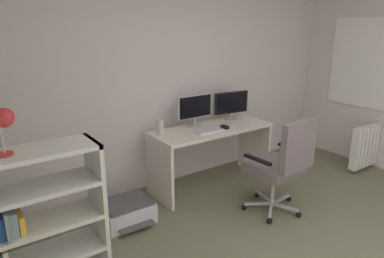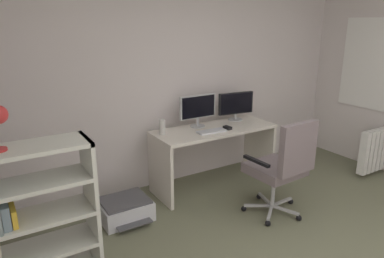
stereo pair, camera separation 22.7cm
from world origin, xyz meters
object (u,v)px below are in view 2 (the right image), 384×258
monitor_secondary (236,104)px  bookshelf (19,223)px  keyboard (212,131)px  monitor_main (198,108)px  desk (214,144)px  office_chair (283,164)px  radiator (382,148)px  computer_mouse (227,128)px  printer (125,209)px  desktop_speaker (162,127)px

monitor_secondary → bookshelf: bookshelf is taller
keyboard → monitor_main: bearing=96.0°
desk → office_chair: office_chair is taller
desk → radiator: (2.15, -0.84, -0.21)m
monitor_secondary → computer_mouse: 0.47m
keyboard → bookshelf: 2.20m
keyboard → printer: 1.28m
computer_mouse → desktop_speaker: size_ratio=0.59×
computer_mouse → desktop_speaker: desktop_speaker is taller
monitor_main → bookshelf: bearing=-157.7°
monitor_secondary → keyboard: 0.65m
desk → office_chair: (0.17, -0.96, 0.03)m
desktop_speaker → bookshelf: bearing=-153.0°
keyboard → bookshelf: (-2.11, -0.59, -0.20)m
desktop_speaker → radiator: 2.99m
computer_mouse → desk: bearing=124.4°
desktop_speaker → radiator: desktop_speaker is taller
desktop_speaker → office_chair: (0.81, -1.06, -0.25)m
monitor_main → desk: bearing=-47.2°
desktop_speaker → radiator: (2.79, -0.94, -0.49)m
printer → radiator: (3.38, -0.67, 0.23)m
keyboard → desktop_speaker: (-0.51, 0.23, 0.07)m
desktop_speaker → office_chair: size_ratio=0.16×
monitor_secondary → printer: monitor_secondary is taller
desk → bookshelf: bookshelf is taller
monitor_main → office_chair: bearing=-74.3°
printer → office_chair: bearing=-29.6°
desk → monitor_secondary: 0.61m
monitor_main → printer: 1.43m
desk → monitor_secondary: (0.43, 0.15, 0.40)m
desk → bookshelf: (-2.23, -0.71, 0.01)m
monitor_main → radiator: monitor_main is taller
monitor_main → keyboard: 0.35m
office_chair → desktop_speaker: bearing=127.4°
monitor_main → bookshelf: size_ratio=0.43×
desk → monitor_main: monitor_main is taller
monitor_main → computer_mouse: size_ratio=4.79×
printer → monitor_secondary: bearing=10.8°
monitor_main → office_chair: size_ratio=0.45×
desk → desktop_speaker: bearing=170.9°
office_chair → bookshelf: 2.42m
bookshelf → office_chair: bearing=-5.9°
office_chair → monitor_secondary: bearing=76.7°
monitor_main → keyboard: bearing=-86.9°
monitor_main → keyboard: (0.01, -0.27, -0.22)m
monitor_secondary → radiator: 2.07m
keyboard → radiator: size_ratio=0.39×
computer_mouse → radiator: computer_mouse is taller
monitor_secondary → bookshelf: bearing=-162.1°
keyboard → desktop_speaker: desktop_speaker is taller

